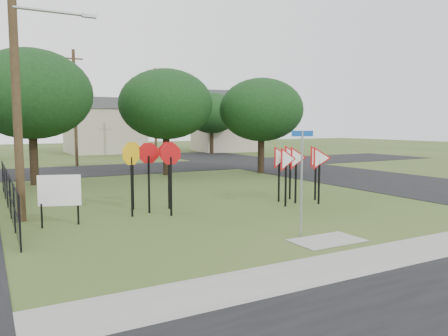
# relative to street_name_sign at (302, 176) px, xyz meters

# --- Properties ---
(ground) EXTENTS (140.00, 140.00, 0.00)m
(ground) POSITION_rel_street_name_sign_xyz_m (0.31, 1.62, -1.76)
(ground) COLOR #354B1C
(sidewalk) EXTENTS (30.00, 1.60, 0.02)m
(sidewalk) POSITION_rel_street_name_sign_xyz_m (0.31, -2.58, -1.75)
(sidewalk) COLOR gray
(sidewalk) RESTS_ON ground
(planting_strip) EXTENTS (30.00, 0.80, 0.02)m
(planting_strip) POSITION_rel_street_name_sign_xyz_m (0.31, -3.78, -1.75)
(planting_strip) COLOR #354B1C
(planting_strip) RESTS_ON ground
(street_right) EXTENTS (8.00, 50.00, 0.02)m
(street_right) POSITION_rel_street_name_sign_xyz_m (12.31, 11.62, -1.75)
(street_right) COLOR black
(street_right) RESTS_ON ground
(street_far) EXTENTS (60.00, 8.00, 0.02)m
(street_far) POSITION_rel_street_name_sign_xyz_m (0.31, 21.62, -1.75)
(street_far) COLOR black
(street_far) RESTS_ON ground
(curb_pad) EXTENTS (2.00, 1.20, 0.02)m
(curb_pad) POSITION_rel_street_name_sign_xyz_m (0.31, -0.78, -1.75)
(curb_pad) COLOR gray
(curb_pad) RESTS_ON ground
(street_name_sign) EXTENTS (0.61, 0.23, 3.07)m
(street_name_sign) POSITION_rel_street_name_sign_xyz_m (0.00, 0.00, 0.00)
(street_name_sign) COLOR gray
(street_name_sign) RESTS_ON ground
(stop_sign_cluster) EXTENTS (2.42, 2.10, 2.62)m
(stop_sign_cluster) POSITION_rel_street_name_sign_xyz_m (-2.68, 5.39, 0.17)
(stop_sign_cluster) COLOR black
(stop_sign_cluster) RESTS_ON ground
(yield_sign_cluster) EXTENTS (3.10, 1.75, 2.42)m
(yield_sign_cluster) POSITION_rel_street_name_sign_xyz_m (3.41, 4.48, 0.02)
(yield_sign_cluster) COLOR black
(yield_sign_cluster) RESTS_ON ground
(info_board) EXTENTS (1.27, 0.47, 1.66)m
(info_board) POSITION_rel_street_name_sign_xyz_m (-5.96, 4.69, -0.66)
(info_board) COLOR black
(info_board) RESTS_ON ground
(utility_pole_main) EXTENTS (3.55, 0.33, 10.00)m
(utility_pole_main) POSITION_rel_street_name_sign_xyz_m (-6.93, 6.12, 3.45)
(utility_pole_main) COLOR #4A3822
(utility_pole_main) RESTS_ON ground
(far_pole_a) EXTENTS (1.40, 0.24, 9.00)m
(far_pole_a) POSITION_rel_street_name_sign_xyz_m (-1.69, 25.62, 2.84)
(far_pole_a) COLOR #4A3822
(far_pole_a) RESTS_ON ground
(far_pole_b) EXTENTS (1.40, 0.24, 8.50)m
(far_pole_b) POSITION_rel_street_name_sign_xyz_m (6.31, 29.62, 2.59)
(far_pole_b) COLOR #4A3822
(far_pole_b) RESTS_ON ground
(fence_run) EXTENTS (0.05, 11.55, 1.50)m
(fence_run) POSITION_rel_street_name_sign_xyz_m (-7.29, 7.87, -0.97)
(fence_run) COLOR black
(fence_run) RESTS_ON ground
(house_mid) EXTENTS (8.40, 8.40, 6.20)m
(house_mid) POSITION_rel_street_name_sign_xyz_m (4.31, 41.62, 1.39)
(house_mid) COLOR #C0B39A
(house_mid) RESTS_ON ground
(house_right) EXTENTS (8.30, 8.30, 7.20)m
(house_right) POSITION_rel_street_name_sign_xyz_m (18.31, 37.62, 1.89)
(house_right) COLOR #C0B39A
(house_right) RESTS_ON ground
(tree_near_left) EXTENTS (6.40, 6.40, 7.27)m
(tree_near_left) POSITION_rel_street_name_sign_xyz_m (-5.69, 15.62, 3.10)
(tree_near_left) COLOR black
(tree_near_left) RESTS_ON ground
(tree_near_mid) EXTENTS (6.00, 6.00, 6.80)m
(tree_near_mid) POSITION_rel_street_name_sign_xyz_m (2.31, 16.62, 2.78)
(tree_near_mid) COLOR black
(tree_near_mid) RESTS_ON ground
(tree_near_right) EXTENTS (5.60, 5.60, 6.33)m
(tree_near_right) POSITION_rel_street_name_sign_xyz_m (8.31, 14.62, 2.47)
(tree_near_right) COLOR black
(tree_near_right) RESTS_ON ground
(tree_far_right) EXTENTS (6.00, 6.00, 6.80)m
(tree_far_right) POSITION_rel_street_name_sign_xyz_m (14.31, 33.62, 2.78)
(tree_far_right) COLOR black
(tree_far_right) RESTS_ON ground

